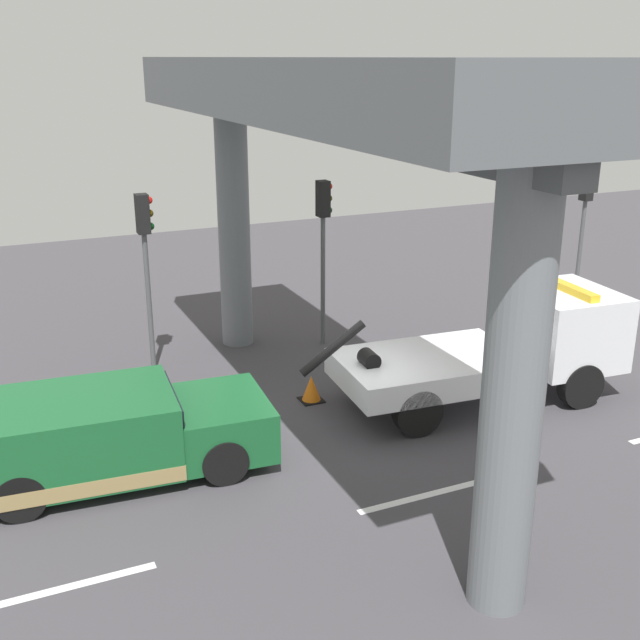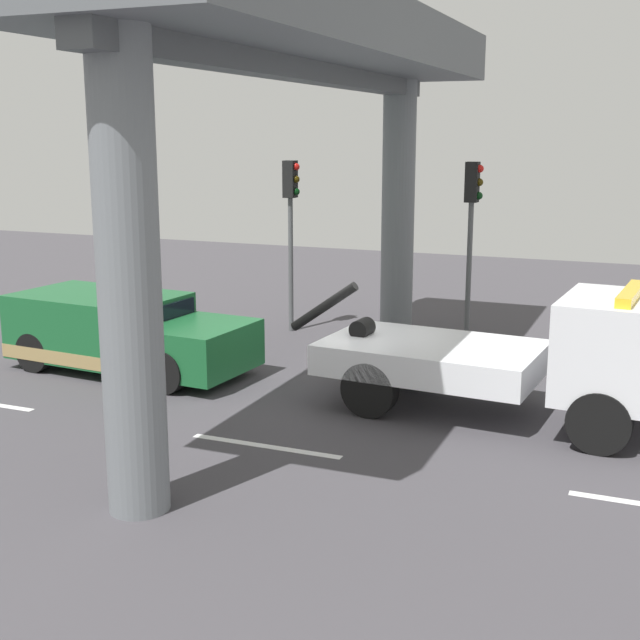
{
  "view_description": "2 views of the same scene",
  "coord_description": "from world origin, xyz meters",
  "px_view_note": "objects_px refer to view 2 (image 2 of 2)",
  "views": [
    {
      "loc": [
        -6.47,
        -12.86,
        7.19
      ],
      "look_at": [
        -0.25,
        0.97,
        2.03
      ],
      "focal_mm": 43.53,
      "sensor_mm": 36.0,
      "label": 1
    },
    {
      "loc": [
        5.7,
        -14.41,
        4.87
      ],
      "look_at": [
        -0.01,
        -0.64,
        1.6
      ],
      "focal_mm": 47.5,
      "sensor_mm": 36.0,
      "label": 2
    }
  ],
  "objects_px": {
    "tow_truck_white": "(539,355)",
    "traffic_light_far": "(472,214)",
    "traffic_light_near": "(291,208)",
    "traffic_cone_orange": "(349,362)",
    "towed_van_green": "(121,334)"
  },
  "relations": [
    {
      "from": "tow_truck_white",
      "to": "traffic_light_far",
      "type": "bearing_deg",
      "value": 115.9
    },
    {
      "from": "tow_truck_white",
      "to": "traffic_light_near",
      "type": "height_order",
      "value": "traffic_light_near"
    },
    {
      "from": "traffic_light_near",
      "to": "traffic_cone_orange",
      "type": "bearing_deg",
      "value": -49.42
    },
    {
      "from": "traffic_light_far",
      "to": "traffic_cone_orange",
      "type": "bearing_deg",
      "value": -118.7
    },
    {
      "from": "traffic_light_near",
      "to": "traffic_light_far",
      "type": "bearing_deg",
      "value": -0.0
    },
    {
      "from": "traffic_light_near",
      "to": "traffic_cone_orange",
      "type": "height_order",
      "value": "traffic_light_near"
    },
    {
      "from": "traffic_light_far",
      "to": "traffic_cone_orange",
      "type": "xyz_separation_m",
      "value": [
        -1.75,
        -3.21,
        -2.85
      ]
    },
    {
      "from": "traffic_light_near",
      "to": "traffic_light_far",
      "type": "xyz_separation_m",
      "value": [
        4.5,
        -0.0,
        0.02
      ]
    },
    {
      "from": "traffic_light_far",
      "to": "traffic_cone_orange",
      "type": "relative_size",
      "value": 7.39
    },
    {
      "from": "towed_van_green",
      "to": "traffic_light_far",
      "type": "distance_m",
      "value": 8.2
    },
    {
      "from": "traffic_light_near",
      "to": "traffic_light_far",
      "type": "relative_size",
      "value": 0.99
    },
    {
      "from": "towed_van_green",
      "to": "traffic_light_near",
      "type": "distance_m",
      "value": 5.52
    },
    {
      "from": "tow_truck_white",
      "to": "traffic_cone_orange",
      "type": "bearing_deg",
      "value": 159.44
    },
    {
      "from": "tow_truck_white",
      "to": "traffic_cone_orange",
      "type": "height_order",
      "value": "tow_truck_white"
    },
    {
      "from": "towed_van_green",
      "to": "traffic_light_near",
      "type": "bearing_deg",
      "value": 68.59
    }
  ]
}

